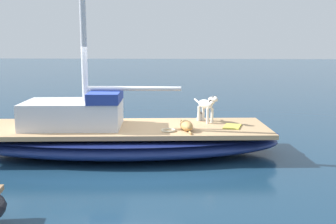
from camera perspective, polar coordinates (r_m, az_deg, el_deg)
The scene contains 9 objects.
ground_plane at distance 9.55m, azimuth -6.03°, elevation -5.93°, with size 120.00×120.00×0.00m, color navy.
sailboat_main at distance 9.47m, azimuth -6.07°, elevation -3.97°, with size 3.10×7.42×0.66m.
mast_main at distance 9.31m, azimuth -11.07°, elevation 14.72°, with size 0.14×2.27×6.17m.
cabin_house at distance 9.48m, azimuth -12.89°, elevation -0.01°, with size 1.58×2.33×0.84m.
dog_white at distance 9.80m, azimuth 5.53°, elevation 0.96°, with size 0.82×0.60×0.70m.
dog_tan at distance 8.94m, azimuth 2.60°, elevation -1.91°, with size 0.95×0.39×0.22m.
deck_winch at distance 10.11m, azimuth 4.56°, elevation -0.62°, with size 0.16×0.16×0.21m.
coiled_rope at distance 8.81m, azimuth 0.06°, elevation -2.63°, with size 0.32×0.32×0.04m, color beige.
deck_towel at distance 9.38m, azimuth 9.14°, elevation -2.04°, with size 0.56×0.36×0.03m, color #D8D14C.
Camera 1 is at (-9.07, -1.51, 2.57)m, focal length 42.78 mm.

